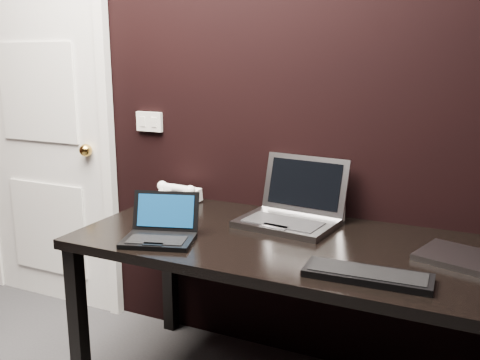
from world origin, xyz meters
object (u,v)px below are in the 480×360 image
at_px(silver_laptop, 292,212).
at_px(mobile_phone, 143,208).
at_px(ext_keyboard, 368,275).
at_px(pen_cup, 337,209).
at_px(door, 43,128).
at_px(closed_laptop, 467,259).
at_px(desk, 289,258).
at_px(netbook, 160,232).
at_px(desk_phone, 177,195).

xyz_separation_m(silver_laptop, mobile_phone, (-0.66, -0.17, -0.02)).
bearing_deg(ext_keyboard, pen_cup, 114.46).
xyz_separation_m(door, closed_laptop, (2.30, -0.32, -0.29)).
relative_size(ext_keyboard, mobile_phone, 4.77).
xyz_separation_m(desk, mobile_phone, (-0.73, 0.04, 0.11)).
relative_size(silver_laptop, pen_cup, 1.93).
xyz_separation_m(netbook, silver_laptop, (0.39, 0.43, 0.02)).
distance_m(ext_keyboard, pen_cup, 0.64).
height_order(desk, closed_laptop, closed_laptop).
height_order(desk_phone, pen_cup, pen_cup).
bearing_deg(netbook, desk, 25.49).
distance_m(silver_laptop, pen_cup, 0.21).
bearing_deg(closed_laptop, desk, -175.53).
height_order(door, silver_laptop, door).
distance_m(desk, silver_laptop, 0.25).
height_order(door, ext_keyboard, door).
bearing_deg(door, silver_laptop, -6.09).
distance_m(mobile_phone, pen_cup, 0.88).
bearing_deg(desk, ext_keyboard, -34.24).
relative_size(door, netbook, 6.47).
height_order(ext_keyboard, closed_laptop, ext_keyboard).
bearing_deg(door, desk, -12.82).
relative_size(desk, mobile_phone, 19.30).
xyz_separation_m(closed_laptop, pen_cup, (-0.55, 0.29, 0.04)).
bearing_deg(silver_laptop, netbook, -132.71).
distance_m(desk, mobile_phone, 0.74).
relative_size(silver_laptop, closed_laptop, 1.17).
xyz_separation_m(closed_laptop, mobile_phone, (-1.38, -0.01, 0.02)).
relative_size(desk_phone, mobile_phone, 2.63).
xyz_separation_m(ext_keyboard, mobile_phone, (-1.09, 0.28, 0.02)).
relative_size(netbook, ext_keyboard, 0.79).
distance_m(door, netbook, 1.36).
bearing_deg(closed_laptop, mobile_phone, -179.46).
bearing_deg(desk_phone, netbook, -64.96).
height_order(desk, mobile_phone, mobile_phone).
relative_size(desk, netbook, 5.14).
height_order(closed_laptop, mobile_phone, mobile_phone).
xyz_separation_m(netbook, desk_phone, (-0.23, 0.49, 0.01)).
distance_m(netbook, ext_keyboard, 0.82).
xyz_separation_m(ext_keyboard, desk_phone, (-1.05, 0.52, 0.03)).
height_order(desk, silver_laptop, silver_laptop).
height_order(door, pen_cup, door).
distance_m(desk, pen_cup, 0.38).
bearing_deg(pen_cup, silver_laptop, -140.66).
bearing_deg(desk_phone, silver_laptop, -6.19).
xyz_separation_m(door, desk, (1.65, -0.38, -0.38)).
bearing_deg(pen_cup, ext_keyboard, -65.54).
bearing_deg(silver_laptop, pen_cup, 39.34).
height_order(netbook, mobile_phone, netbook).
height_order(netbook, ext_keyboard, netbook).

